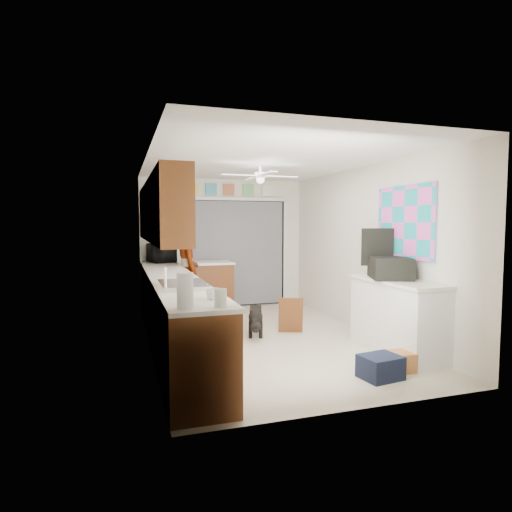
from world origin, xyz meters
TOP-DOWN VIEW (x-y plane):
  - floor at (0.00, 0.00)m, footprint 5.00×5.00m
  - ceiling at (0.00, 0.00)m, footprint 5.00×5.00m
  - wall_back at (0.00, 2.50)m, footprint 3.20×0.00m
  - wall_front at (0.00, -2.50)m, footprint 3.20×0.00m
  - wall_left at (-1.60, 0.00)m, footprint 0.00×5.00m
  - wall_right at (1.60, 0.00)m, footprint 0.00×5.00m
  - left_base_cabinets at (-1.30, 0.00)m, footprint 0.60×4.80m
  - left_countertop at (-1.29, 0.00)m, footprint 0.62×4.80m
  - upper_cabinets at (-1.44, 0.20)m, footprint 0.32×4.00m
  - sink_basin at (-1.29, -1.00)m, footprint 0.50×0.76m
  - faucet at (-1.48, -1.00)m, footprint 0.03×0.03m
  - peninsula_base at (-0.50, 2.00)m, footprint 1.00×0.60m
  - peninsula_top at (-0.50, 2.00)m, footprint 1.04×0.64m
  - back_opening_recess at (0.25, 2.47)m, footprint 2.00×0.06m
  - curtain_panel at (0.25, 2.43)m, footprint 1.90×0.03m
  - door_trim_left at (-0.77, 2.44)m, footprint 0.06×0.04m
  - door_trim_right at (1.27, 2.44)m, footprint 0.06×0.04m
  - door_trim_head at (0.25, 2.44)m, footprint 2.10×0.04m
  - header_frame_0 at (-0.60, 2.47)m, footprint 0.22×0.02m
  - header_frame_1 at (-0.25, 2.47)m, footprint 0.22×0.02m
  - header_frame_2 at (0.10, 2.47)m, footprint 0.22×0.02m
  - header_frame_3 at (0.50, 2.47)m, footprint 0.22×0.02m
  - header_frame_4 at (0.90, 2.47)m, footprint 0.22×0.02m
  - route66_sign at (-0.95, 2.47)m, footprint 0.22×0.02m
  - right_counter_base at (1.35, -1.20)m, footprint 0.50×1.40m
  - right_counter_top at (1.34, -1.20)m, footprint 0.54×1.44m
  - abstract_painting at (1.58, -1.00)m, footprint 0.03×1.15m
  - ceiling_fan at (0.00, 0.20)m, footprint 1.14×1.14m
  - microwave at (-1.23, 2.17)m, footprint 0.52×0.67m
  - cup at (-1.14, -1.89)m, footprint 0.17×0.17m
  - jar_a at (-1.15, -2.25)m, footprint 0.12×0.12m
  - jar_b at (-1.30, -1.14)m, footprint 0.08×0.08m
  - paper_towel_roll at (-1.45, -2.25)m, footprint 0.18×0.18m
  - suitcase at (1.32, -1.07)m, footprint 0.68×0.76m
  - suitcase_rim at (1.32, -1.07)m, footprint 0.63×0.71m
  - suitcase_lid at (1.32, -0.78)m, footprint 0.40×0.19m
  - cardboard_box at (0.96, -1.76)m, footprint 0.37×0.29m
  - navy_crate at (0.65, -1.90)m, footprint 0.44×0.39m
  - cabinet_door_panel at (0.46, 0.13)m, footprint 0.39×0.25m
  - man at (-0.90, 1.35)m, footprint 0.47×0.66m
  - dog at (-0.08, 0.16)m, footprint 0.42×0.64m

SIDE VIEW (x-z plane):
  - floor at x=0.00m, z-range 0.00..0.00m
  - cardboard_box at x=0.96m, z-range 0.00..0.21m
  - navy_crate at x=0.65m, z-range 0.00..0.25m
  - dog at x=-0.08m, z-range 0.00..0.47m
  - cabinet_door_panel at x=0.46m, z-range 0.00..0.54m
  - left_base_cabinets at x=-1.30m, z-range 0.00..0.90m
  - peninsula_base at x=-0.50m, z-range 0.00..0.90m
  - right_counter_base at x=1.35m, z-range 0.00..0.90m
  - man at x=-0.90m, z-range 0.00..1.69m
  - left_countertop at x=-1.29m, z-range 0.90..0.94m
  - peninsula_top at x=-0.50m, z-range 0.90..0.94m
  - right_counter_top at x=1.34m, z-range 0.90..0.94m
  - sink_basin at x=-1.29m, z-range 0.92..0.98m
  - suitcase_rim at x=1.32m, z-range 0.95..0.97m
  - jar_b at x=-1.30m, z-range 0.94..1.04m
  - cup at x=-1.14m, z-range 0.94..1.05m
  - jar_a at x=-1.15m, z-range 0.94..1.09m
  - faucet at x=-1.48m, z-range 0.94..1.16m
  - back_opening_recess at x=0.25m, z-range 0.00..2.10m
  - door_trim_left at x=-0.77m, z-range 0.00..2.10m
  - door_trim_right at x=1.27m, z-range 0.00..2.10m
  - curtain_panel at x=0.25m, z-range 0.03..2.08m
  - suitcase at x=1.32m, z-range 0.94..1.21m
  - paper_towel_roll at x=-1.45m, z-range 0.94..1.24m
  - microwave at x=-1.23m, z-range 0.94..1.27m
  - wall_back at x=0.00m, z-range -0.35..2.85m
  - wall_front at x=0.00m, z-range -0.35..2.85m
  - wall_left at x=-1.60m, z-range -1.25..3.75m
  - wall_right at x=1.60m, z-range -1.25..3.75m
  - suitcase_lid at x=1.32m, z-range 1.07..1.57m
  - abstract_painting at x=1.58m, z-range 1.17..2.12m
  - upper_cabinets at x=-1.44m, z-range 1.40..2.20m
  - door_trim_head at x=0.25m, z-range 2.09..2.15m
  - header_frame_0 at x=-0.60m, z-range 2.19..2.41m
  - header_frame_1 at x=-0.25m, z-range 2.19..2.41m
  - header_frame_2 at x=0.10m, z-range 2.19..2.41m
  - header_frame_3 at x=0.50m, z-range 2.19..2.41m
  - header_frame_4 at x=0.90m, z-range 2.19..2.41m
  - route66_sign at x=-0.95m, z-range 2.17..2.43m
  - ceiling_fan at x=0.00m, z-range 2.20..2.44m
  - ceiling at x=0.00m, z-range 2.50..2.50m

